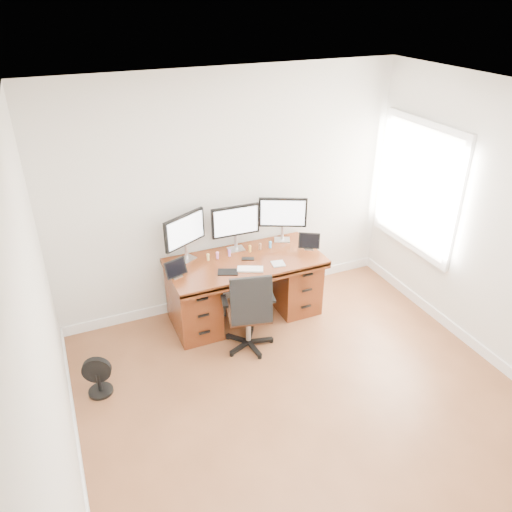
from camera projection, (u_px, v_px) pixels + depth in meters
name	position (u px, v px, depth m)	size (l,w,h in m)	color
ground	(324.00, 427.00, 4.35)	(4.50, 4.50, 0.00)	brown
back_wall	(229.00, 194.00, 5.51)	(4.00, 0.10, 2.70)	silver
desk	(244.00, 286.00, 5.63)	(1.70, 0.80, 0.75)	#5C2912
office_chair	(249.00, 324.00, 5.15)	(0.60, 0.60, 0.94)	black
floor_fan	(98.00, 377.00, 4.63)	(0.27, 0.23, 0.39)	black
monitor_left	(185.00, 232.00, 5.29)	(0.50, 0.29, 0.53)	silver
monitor_center	(236.00, 222.00, 5.50)	(0.55, 0.15, 0.53)	silver
monitor_right	(283.00, 214.00, 5.70)	(0.51, 0.27, 0.53)	silver
tablet_left	(176.00, 270.00, 5.09)	(0.25, 0.14, 0.19)	silver
tablet_right	(310.00, 242.00, 5.63)	(0.24, 0.18, 0.19)	silver
keyboard	(250.00, 269.00, 5.25)	(0.27, 0.12, 0.01)	white
trackpad	(278.00, 264.00, 5.36)	(0.13, 0.13, 0.01)	#B6B8BD
drawing_tablet	(228.00, 272.00, 5.20)	(0.21, 0.13, 0.01)	black
phone	(248.00, 259.00, 5.45)	(0.14, 0.07, 0.01)	black
figurine_yellow	(208.00, 257.00, 5.41)	(0.03, 0.03, 0.09)	tan
figurine_pink	(217.00, 255.00, 5.45)	(0.03, 0.03, 0.09)	pink
figurine_purple	(229.00, 252.00, 5.50)	(0.03, 0.03, 0.09)	#B071DD
figurine_orange	(250.00, 248.00, 5.58)	(0.03, 0.03, 0.09)	gold
figurine_brown	(260.00, 246.00, 5.62)	(0.03, 0.03, 0.09)	brown
figurine_blue	(270.00, 244.00, 5.67)	(0.03, 0.03, 0.09)	#4EA7F1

